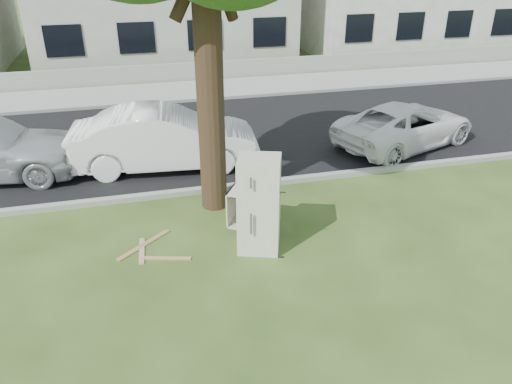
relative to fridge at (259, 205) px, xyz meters
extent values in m
plane|color=#2E4318|center=(-0.09, 0.02, -0.88)|extent=(120.00, 120.00, 0.00)
cube|color=black|center=(-0.09, 6.02, -0.88)|extent=(120.00, 7.00, 0.01)
cube|color=gray|center=(-0.09, 2.47, -0.88)|extent=(120.00, 0.18, 0.12)
cube|color=gray|center=(-0.09, 9.57, -0.88)|extent=(120.00, 0.18, 0.12)
cube|color=gray|center=(-0.09, 11.02, -0.88)|extent=(120.00, 2.80, 0.01)
cube|color=gray|center=(-0.09, 12.62, -0.53)|extent=(120.00, 0.15, 0.70)
cylinder|color=black|center=(-0.49, 1.82, 1.72)|extent=(0.54, 0.54, 5.20)
cube|color=#B7B1A5|center=(0.00, 0.00, 0.00)|extent=(0.91, 0.88, 1.77)
cube|color=silver|center=(0.11, 0.81, -0.52)|extent=(1.11, 0.99, 0.74)
cube|color=#A07E4D|center=(-2.05, 0.58, -0.87)|extent=(1.02, 0.88, 0.02)
cube|color=tan|center=(-1.69, 0.04, -0.87)|extent=(0.88, 0.33, 0.02)
cube|color=tan|center=(-2.10, 0.39, -0.87)|extent=(0.15, 0.85, 0.02)
imported|color=white|center=(-1.28, 4.12, -0.14)|extent=(4.65, 2.03, 1.49)
imported|color=white|center=(5.17, 3.97, -0.30)|extent=(4.61, 3.27, 1.17)
camera|label=1|loc=(-2.00, -7.49, 4.17)|focal=35.00mm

